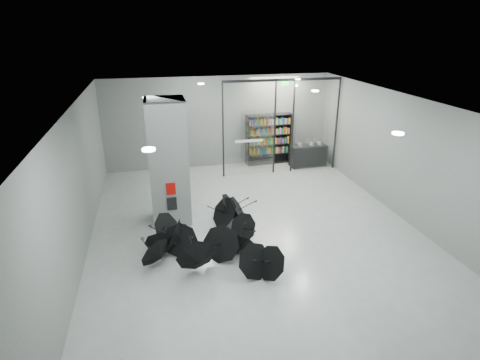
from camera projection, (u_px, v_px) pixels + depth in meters
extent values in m
plane|color=gray|center=(261.00, 240.00, 11.86)|extent=(14.00, 14.00, 0.00)
cube|color=slate|center=(264.00, 108.00, 10.38)|extent=(10.00, 14.00, 0.02)
cube|color=#5E605E|center=(219.00, 122.00, 17.47)|extent=(10.00, 0.02, 4.00)
cube|color=#5E605E|center=(74.00, 194.00, 10.09)|extent=(0.02, 14.00, 4.00)
cube|color=#5E605E|center=(418.00, 165.00, 12.15)|extent=(0.02, 14.00, 4.00)
cube|color=slate|center=(168.00, 162.00, 12.42)|extent=(1.20, 1.20, 4.00)
cube|color=#A50A07|center=(171.00, 189.00, 12.10)|extent=(0.28, 0.04, 0.38)
cube|color=black|center=(172.00, 204.00, 12.28)|extent=(0.30, 0.03, 0.42)
cube|color=#0CE533|center=(285.00, 84.00, 15.75)|extent=(0.30, 0.06, 0.15)
cube|color=silver|center=(249.00, 129.00, 16.31)|extent=(2.20, 0.02, 3.95)
cube|color=silver|center=(315.00, 125.00, 16.91)|extent=(2.00, 0.02, 3.95)
cube|color=black|center=(223.00, 131.00, 16.09)|extent=(0.06, 0.06, 4.00)
cube|color=black|center=(275.00, 128.00, 16.54)|extent=(0.06, 0.06, 4.00)
cube|color=black|center=(293.00, 127.00, 16.70)|extent=(0.06, 0.06, 4.00)
cube|color=black|center=(336.00, 124.00, 17.12)|extent=(0.06, 0.06, 4.00)
cube|color=black|center=(283.00, 80.00, 15.88)|extent=(5.00, 0.08, 0.10)
cube|color=black|center=(308.00, 156.00, 17.91)|extent=(1.64, 0.71, 0.97)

